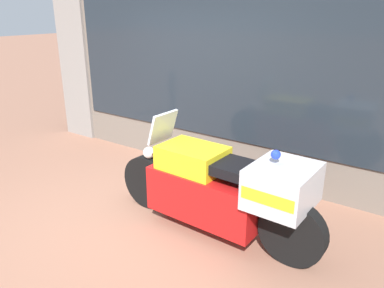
{
  "coord_description": "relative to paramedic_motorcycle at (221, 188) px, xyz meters",
  "views": [
    {
      "loc": [
        2.85,
        -2.61,
        2.29
      ],
      "look_at": [
        0.4,
        0.9,
        0.73
      ],
      "focal_mm": 35.0,
      "sensor_mm": 36.0,
      "label": 1
    }
  ],
  "objects": [
    {
      "name": "shop_building",
      "position": [
        -1.47,
        1.6,
        1.21
      ],
      "size": [
        6.35,
        0.55,
        3.5
      ],
      "color": "#6B6056",
      "rests_on": "ground"
    },
    {
      "name": "window_display",
      "position": [
        -0.84,
        1.63,
        -0.06
      ],
      "size": [
        5.19,
        0.3,
        2.07
      ],
      "color": "slate",
      "rests_on": "ground"
    },
    {
      "name": "ground_plane",
      "position": [
        -1.12,
        -0.4,
        -0.55
      ],
      "size": [
        60.0,
        60.0,
        0.0
      ],
      "primitive_type": "plane",
      "color": "#8E604C"
    },
    {
      "name": "paramedic_motorcycle",
      "position": [
        0.0,
        0.0,
        0.0
      ],
      "size": [
        2.49,
        0.67,
        1.23
      ],
      "rotation": [
        0.0,
        0.0,
        3.11
      ],
      "color": "black",
      "rests_on": "ground"
    }
  ]
}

